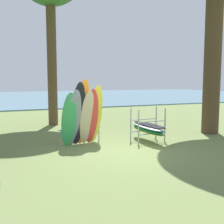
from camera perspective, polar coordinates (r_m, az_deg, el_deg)
name	(u,v)px	position (r m, az deg, el deg)	size (l,w,h in m)	color
ground_plane	(125,150)	(9.06, 2.68, -7.91)	(80.00, 80.00, 0.00)	olive
lake_water	(24,97)	(39.66, -17.74, 2.99)	(80.00, 36.00, 0.10)	slate
leaning_board_pile	(83,116)	(9.62, -6.08, -0.86)	(1.62, 0.86, 2.31)	#339E56
board_storage_rack	(148,128)	(10.31, 7.38, -3.22)	(1.15, 2.13, 1.25)	#9EA0A5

